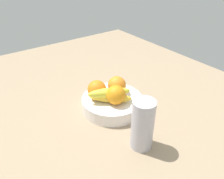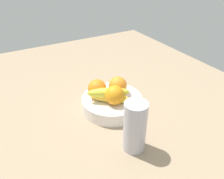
{
  "view_description": "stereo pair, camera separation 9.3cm",
  "coord_description": "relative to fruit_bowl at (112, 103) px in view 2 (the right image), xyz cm",
  "views": [
    {
      "loc": [
        -62.1,
        47.46,
        58.53
      ],
      "look_at": [
        2.06,
        0.7,
        9.4
      ],
      "focal_mm": 36.55,
      "sensor_mm": 36.0,
      "label": 1
    },
    {
      "loc": [
        -67.11,
        39.67,
        58.53
      ],
      "look_at": [
        2.06,
        0.7,
        9.4
      ],
      "focal_mm": 36.55,
      "sensor_mm": 36.0,
      "label": 2
    }
  ],
  "objects": [
    {
      "name": "thermos_tumbler",
      "position": [
        -23.5,
        4.68,
        6.53
      ],
      "size": [
        7.68,
        7.68,
        18.45
      ],
      "primitive_type": "cylinder",
      "color": "#B8B6C4",
      "rests_on": "ground_plane"
    },
    {
      "name": "orange_front_left",
      "position": [
        1.72,
        -3.79,
        6.6
      ],
      "size": [
        7.8,
        7.8,
        7.8
      ],
      "primitive_type": "sphere",
      "color": "orange",
      "rests_on": "fruit_bowl"
    },
    {
      "name": "banana_bunch",
      "position": [
        -1.63,
        2.42,
        5.8
      ],
      "size": [
        14.24,
        17.07,
        6.2
      ],
      "color": "yellow",
      "rests_on": "fruit_bowl"
    },
    {
      "name": "fruit_bowl",
      "position": [
        0.0,
        0.0,
        0.0
      ],
      "size": [
        25.47,
        25.47,
        5.4
      ],
      "primitive_type": "cylinder",
      "color": "white",
      "rests_on": "ground_plane"
    },
    {
      "name": "orange_center",
      "position": [
        -4.02,
        1.09,
        6.6
      ],
      "size": [
        7.8,
        7.8,
        7.8
      ],
      "primitive_type": "sphere",
      "color": "orange",
      "rests_on": "fruit_bowl"
    },
    {
      "name": "orange_front_right",
      "position": [
        3.82,
        4.91,
        6.6
      ],
      "size": [
        7.8,
        7.8,
        7.8
      ],
      "primitive_type": "sphere",
      "color": "orange",
      "rests_on": "fruit_bowl"
    },
    {
      "name": "ground_plane",
      "position": [
        -2.06,
        -0.7,
        -4.2
      ],
      "size": [
        180.0,
        140.0,
        3.0
      ],
      "primitive_type": "cube",
      "color": "#9D8669"
    }
  ]
}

